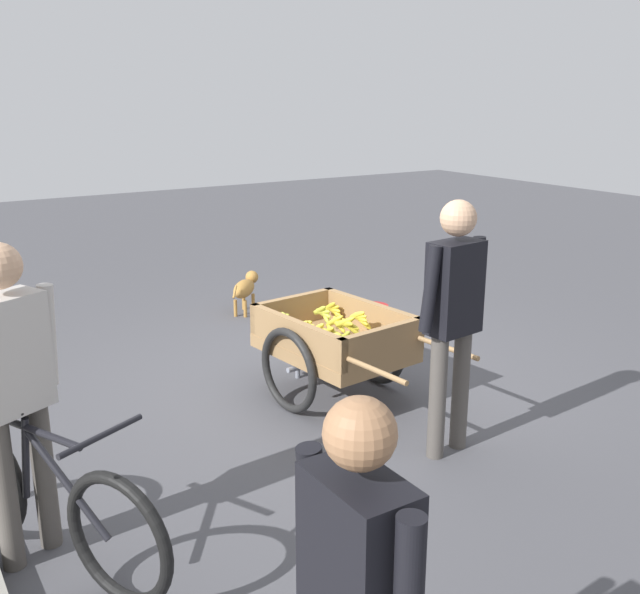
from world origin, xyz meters
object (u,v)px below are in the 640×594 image
object	(u,v)px
plastic_bucket	(374,318)
bicycle	(46,502)
cyclist_person	(12,377)
dog	(245,288)
vendor_person	(454,306)
fruit_cart	(334,342)

from	to	relation	value
plastic_bucket	bicycle	bearing A→B (deg)	120.70
cyclist_person	dog	xyz separation A→B (m)	(3.19, -2.83, -0.70)
vendor_person	cyclist_person	world-z (taller)	vendor_person
fruit_cart	dog	size ratio (longest dim) A/B	3.37
vendor_person	cyclist_person	size ratio (longest dim) A/B	1.02
bicycle	cyclist_person	xyz separation A→B (m)	(0.14, 0.06, 0.62)
cyclist_person	vendor_person	bearing A→B (deg)	-96.81
bicycle	plastic_bucket	bearing A→B (deg)	-59.30
bicycle	dog	size ratio (longest dim) A/B	2.99
cyclist_person	bicycle	bearing A→B (deg)	-154.77
plastic_bucket	cyclist_person	bearing A→B (deg)	118.59
fruit_cart	plastic_bucket	size ratio (longest dim) A/B	5.98
bicycle	dog	world-z (taller)	bicycle
dog	plastic_bucket	world-z (taller)	dog
vendor_person	plastic_bucket	size ratio (longest dim) A/B	5.76
bicycle	plastic_bucket	size ratio (longest dim) A/B	5.30
bicycle	cyclist_person	world-z (taller)	cyclist_person
vendor_person	fruit_cart	bearing A→B (deg)	6.46
vendor_person	bicycle	world-z (taller)	vendor_person
vendor_person	plastic_bucket	distance (m)	2.67
vendor_person	cyclist_person	bearing A→B (deg)	83.19
vendor_person	plastic_bucket	bearing A→B (deg)	-25.70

